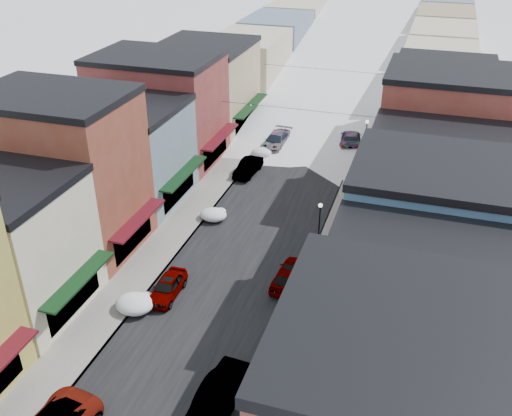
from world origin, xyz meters
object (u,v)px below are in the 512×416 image
Objects in this scene: car_dark_hatch at (248,167)px; streetlamp_near at (320,220)px; trash_can at (290,308)px; car_green_sedan at (222,391)px; car_silver_sedan at (167,287)px.

streetlamp_near is (9.59, -11.44, 1.92)m from car_dark_hatch.
trash_can is 8.79m from streetlamp_near.
car_green_sedan is 8.40m from trash_can.
streetlamp_near reaches higher than car_silver_sedan.
trash_can is at bearing -97.83° from car_green_sedan.
streetlamp_near is at bearing 89.40° from trash_can.
car_silver_sedan is at bearing -44.40° from car_green_sedan.
car_green_sedan is (7.80, -28.23, 0.12)m from car_dark_hatch.
car_silver_sedan is 10.51m from car_green_sedan.
car_dark_hatch is 22.14m from trash_can.
car_dark_hatch is at bearing 129.97° from streetlamp_near.
car_silver_sedan is 1.05× the size of streetlamp_near.
car_dark_hatch is at bearing -70.71° from car_green_sedan.
car_dark_hatch is 1.13× the size of streetlamp_near.
car_green_sedan reaches higher than car_dark_hatch.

